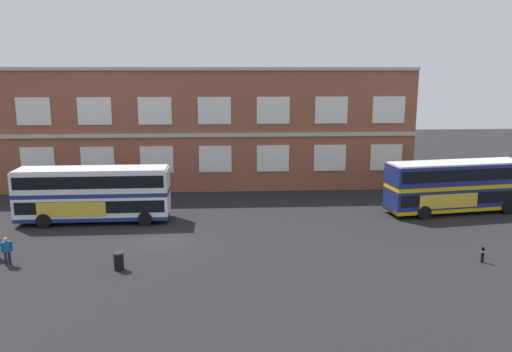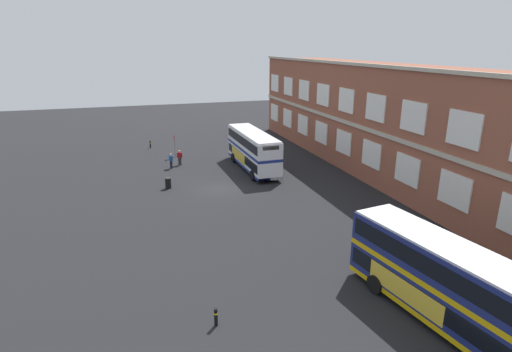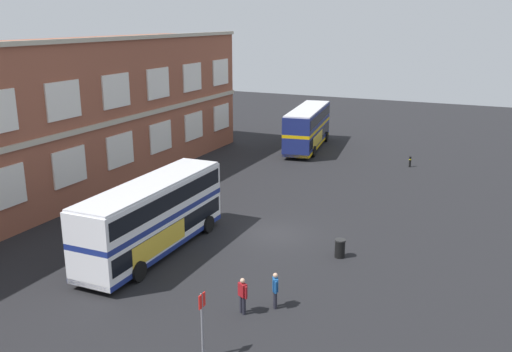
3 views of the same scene
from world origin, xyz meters
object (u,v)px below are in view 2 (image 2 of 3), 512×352
Objects in this scene: waiting_passenger at (180,157)px; bus_stand_flag at (175,144)px; safety_bollard_east at (216,317)px; double_decker_middle at (446,283)px; station_litter_bin at (168,183)px; double_decker_near at (253,150)px; second_passenger at (171,160)px; safety_bollard_west at (150,144)px.

waiting_passenger is 0.63× the size of bus_stand_flag.
waiting_passenger reaches higher than safety_bollard_east.
station_litter_bin is at bearing -156.34° from double_decker_middle.
double_decker_middle is (27.79, 1.01, 0.00)m from double_decker_near.
waiting_passenger reaches higher than station_litter_bin.
bus_stand_flag reaches higher than waiting_passenger.
station_litter_bin is 21.09m from safety_bollard_east.
waiting_passenger is 3.68m from bus_stand_flag.
double_decker_near is 8.49m from waiting_passenger.
double_decker_near is 27.81m from double_decker_middle.
double_decker_middle reaches higher than second_passenger.
waiting_passenger is 1.00× the size of second_passenger.
safety_bollard_west is (-10.31, -1.51, -0.44)m from second_passenger.
safety_bollard_west is at bearing -164.24° from waiting_passenger.
station_litter_bin is (-24.11, -10.56, -1.63)m from double_decker_middle.
station_litter_bin reaches higher than safety_bollard_east.
double_decker_near reaches higher than second_passenger.
double_decker_middle is 26.37m from station_litter_bin.
bus_stand_flag is at bearing -178.79° from waiting_passenger.
double_decker_near is at bearing -177.92° from double_decker_middle.
bus_stand_flag reaches higher than second_passenger.
bus_stand_flag is at bearing 169.57° from station_litter_bin.
bus_stand_flag is (-7.56, -7.49, -0.51)m from double_decker_near.
waiting_passenger is at bearing 175.61° from safety_bollard_east.
waiting_passenger is 1.79× the size of safety_bollard_west.
second_passenger is 6.65m from station_litter_bin.
double_decker_middle is at bearing 2.08° from double_decker_near.
waiting_passenger and second_passenger have the same top height.
second_passenger is 10.43m from safety_bollard_west.
safety_bollard_east is (27.65, -1.11, -0.44)m from second_passenger.
waiting_passenger is 28.82m from safety_bollard_east.
bus_stand_flag reaches higher than safety_bollard_west.
bus_stand_flag is 6.27m from safety_bollard_west.
station_litter_bin is (11.25, -2.07, -1.12)m from bus_stand_flag.
waiting_passenger is at bearing 1.21° from bus_stand_flag.
safety_bollard_east is at bearing -3.77° from bus_stand_flag.
second_passenger is (-2.87, -8.50, -1.22)m from double_decker_near.
bus_stand_flag is at bearing -166.49° from double_decker_middle.
second_passenger is 0.63× the size of bus_stand_flag.
bus_stand_flag is at bearing -135.29° from double_decker_near.
second_passenger is at bearing 170.89° from station_litter_bin.
station_litter_bin reaches higher than safety_bollard_west.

